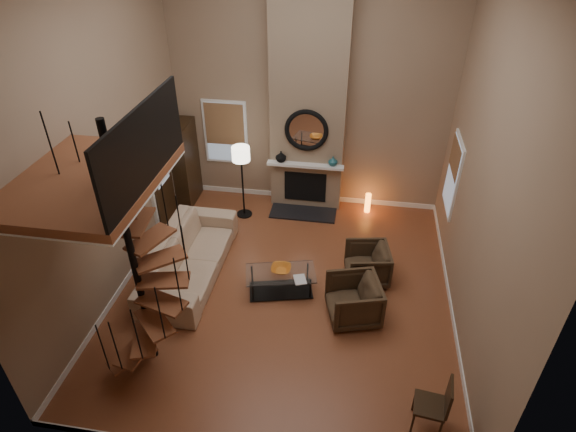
% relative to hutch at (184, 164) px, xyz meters
% --- Properties ---
extents(ground, '(6.00, 6.50, 0.01)m').
position_rel_hutch_xyz_m(ground, '(2.80, -2.77, -0.95)').
color(ground, '#9D5732').
rests_on(ground, ground).
extents(back_wall, '(6.00, 0.02, 5.50)m').
position_rel_hutch_xyz_m(back_wall, '(2.80, 0.48, 1.80)').
color(back_wall, '#94795F').
rests_on(back_wall, ground).
extents(front_wall, '(6.00, 0.02, 5.50)m').
position_rel_hutch_xyz_m(front_wall, '(2.80, -6.02, 1.80)').
color(front_wall, '#94795F').
rests_on(front_wall, ground).
extents(left_wall, '(0.02, 6.50, 5.50)m').
position_rel_hutch_xyz_m(left_wall, '(-0.20, -2.77, 1.80)').
color(left_wall, '#94795F').
rests_on(left_wall, ground).
extents(right_wall, '(0.02, 6.50, 5.50)m').
position_rel_hutch_xyz_m(right_wall, '(5.80, -2.77, 1.80)').
color(right_wall, '#94795F').
rests_on(right_wall, ground).
extents(baseboard_back, '(6.00, 0.02, 0.12)m').
position_rel_hutch_xyz_m(baseboard_back, '(2.80, 0.47, -0.89)').
color(baseboard_back, white).
rests_on(baseboard_back, ground).
extents(baseboard_left, '(0.02, 6.50, 0.12)m').
position_rel_hutch_xyz_m(baseboard_left, '(-0.19, -2.77, -0.89)').
color(baseboard_left, white).
rests_on(baseboard_left, ground).
extents(baseboard_right, '(0.02, 6.50, 0.12)m').
position_rel_hutch_xyz_m(baseboard_right, '(5.79, -2.77, -0.89)').
color(baseboard_right, white).
rests_on(baseboard_right, ground).
extents(chimney_breast, '(1.60, 0.38, 5.50)m').
position_rel_hutch_xyz_m(chimney_breast, '(2.80, 0.29, 1.80)').
color(chimney_breast, '#866F57').
rests_on(chimney_breast, ground).
extents(hearth, '(1.50, 0.60, 0.04)m').
position_rel_hutch_xyz_m(hearth, '(2.80, -0.20, -0.93)').
color(hearth, black).
rests_on(hearth, ground).
extents(firebox, '(0.95, 0.02, 0.72)m').
position_rel_hutch_xyz_m(firebox, '(2.80, 0.09, -0.40)').
color(firebox, black).
rests_on(firebox, chimney_breast).
extents(mantel, '(1.70, 0.18, 0.06)m').
position_rel_hutch_xyz_m(mantel, '(2.80, 0.01, 0.20)').
color(mantel, white).
rests_on(mantel, chimney_breast).
extents(mirror_frame, '(0.94, 0.10, 0.94)m').
position_rel_hutch_xyz_m(mirror_frame, '(2.80, 0.07, 1.00)').
color(mirror_frame, black).
rests_on(mirror_frame, chimney_breast).
extents(mirror_disc, '(0.80, 0.01, 0.80)m').
position_rel_hutch_xyz_m(mirror_disc, '(2.80, 0.08, 1.00)').
color(mirror_disc, white).
rests_on(mirror_disc, chimney_breast).
extents(vase_left, '(0.24, 0.24, 0.25)m').
position_rel_hutch_xyz_m(vase_left, '(2.25, 0.05, 0.35)').
color(vase_left, black).
rests_on(vase_left, mantel).
extents(vase_right, '(0.20, 0.20, 0.21)m').
position_rel_hutch_xyz_m(vase_right, '(3.40, 0.05, 0.33)').
color(vase_right, '#195059').
rests_on(vase_right, mantel).
extents(window_back, '(1.02, 0.06, 1.52)m').
position_rel_hutch_xyz_m(window_back, '(0.90, 0.45, 0.67)').
color(window_back, white).
rests_on(window_back, back_wall).
extents(window_right, '(0.06, 1.02, 1.52)m').
position_rel_hutch_xyz_m(window_right, '(5.77, -0.77, 0.68)').
color(window_right, white).
rests_on(window_right, right_wall).
extents(entry_door, '(0.10, 1.05, 2.16)m').
position_rel_hutch_xyz_m(entry_door, '(-0.15, -0.97, 0.10)').
color(entry_door, white).
rests_on(entry_door, ground).
extents(loft, '(1.70, 2.20, 1.09)m').
position_rel_hutch_xyz_m(loft, '(0.76, -4.57, 2.29)').
color(loft, brown).
rests_on(loft, left_wall).
extents(spiral_stair, '(1.47, 1.47, 4.06)m').
position_rel_hutch_xyz_m(spiral_stair, '(1.02, -4.56, 0.83)').
color(spiral_stair, black).
rests_on(spiral_stair, ground).
extents(hutch, '(0.42, 0.89, 2.00)m').
position_rel_hutch_xyz_m(hutch, '(0.00, 0.00, 0.00)').
color(hutch, black).
rests_on(hutch, ground).
extents(sofa, '(1.14, 2.90, 0.85)m').
position_rel_hutch_xyz_m(sofa, '(0.92, -2.55, -0.55)').
color(sofa, tan).
rests_on(sofa, ground).
extents(armchair_near, '(0.92, 0.90, 0.72)m').
position_rel_hutch_xyz_m(armchair_near, '(4.35, -2.18, -0.60)').
color(armchair_near, '#3F2D1D').
rests_on(armchair_near, ground).
extents(armchair_far, '(1.07, 1.05, 0.79)m').
position_rel_hutch_xyz_m(armchair_far, '(4.15, -3.18, -0.60)').
color(armchair_far, '#3F2D1D').
rests_on(armchair_far, ground).
extents(coffee_table, '(1.37, 0.91, 0.46)m').
position_rel_hutch_xyz_m(coffee_table, '(2.74, -2.81, -0.67)').
color(coffee_table, silver).
rests_on(coffee_table, ground).
extents(bowl, '(0.36, 0.36, 0.09)m').
position_rel_hutch_xyz_m(bowl, '(2.74, -2.76, -0.45)').
color(bowl, orange).
rests_on(bowl, coffee_table).
extents(book, '(0.28, 0.33, 0.03)m').
position_rel_hutch_xyz_m(book, '(3.09, -2.96, -0.49)').
color(book, gray).
rests_on(book, coffee_table).
extents(floor_lamp, '(0.39, 0.39, 1.70)m').
position_rel_hutch_xyz_m(floor_lamp, '(1.48, -0.44, 0.46)').
color(floor_lamp, black).
rests_on(floor_lamp, ground).
extents(accent_lamp, '(0.13, 0.13, 0.46)m').
position_rel_hutch_xyz_m(accent_lamp, '(4.25, 0.11, -0.70)').
color(accent_lamp, orange).
rests_on(accent_lamp, ground).
extents(side_chair, '(0.47, 0.45, 0.92)m').
position_rel_hutch_xyz_m(side_chair, '(5.26, -5.14, -0.42)').
color(side_chair, black).
rests_on(side_chair, ground).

